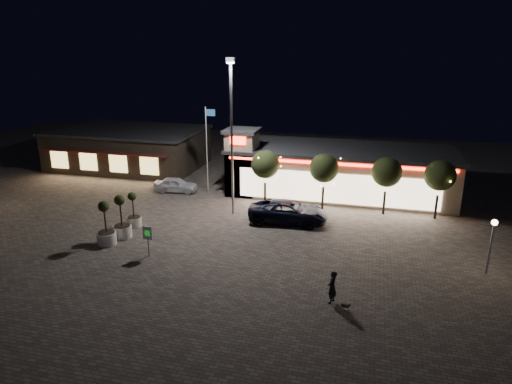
% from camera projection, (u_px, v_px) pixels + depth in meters
% --- Properties ---
extents(ground, '(90.00, 90.00, 0.00)m').
position_uv_depth(ground, '(170.00, 251.00, 30.68)').
color(ground, '#6B6057').
rests_on(ground, ground).
extents(retail_building, '(20.40, 8.40, 6.10)m').
position_uv_depth(retail_building, '(335.00, 170.00, 42.33)').
color(retail_building, tan).
rests_on(retail_building, ground).
extents(restaurant_building, '(16.40, 11.00, 4.30)m').
position_uv_depth(restaurant_building, '(129.00, 148.00, 51.76)').
color(restaurant_building, '#382D23').
rests_on(restaurant_building, ground).
extents(floodlight_pole, '(0.60, 0.40, 12.38)m').
position_uv_depth(floodlight_pole, '(232.00, 129.00, 35.44)').
color(floodlight_pole, gray).
rests_on(floodlight_pole, ground).
extents(flagpole, '(0.95, 0.10, 8.00)m').
position_uv_depth(flagpole, '(208.00, 143.00, 41.67)').
color(flagpole, white).
rests_on(flagpole, ground).
extents(lamp_post_east, '(0.36, 0.36, 3.48)m').
position_uv_depth(lamp_post_east, '(492.00, 236.00, 27.03)').
color(lamp_post_east, gray).
rests_on(lamp_post_east, ground).
extents(string_tree_a, '(2.42, 2.42, 4.79)m').
position_uv_depth(string_tree_a, '(265.00, 165.00, 38.79)').
color(string_tree_a, '#332319').
rests_on(string_tree_a, ground).
extents(string_tree_b, '(2.42, 2.42, 4.79)m').
position_uv_depth(string_tree_b, '(324.00, 168.00, 37.60)').
color(string_tree_b, '#332319').
rests_on(string_tree_b, ground).
extents(string_tree_c, '(2.42, 2.42, 4.79)m').
position_uv_depth(string_tree_c, '(387.00, 172.00, 36.41)').
color(string_tree_c, '#332319').
rests_on(string_tree_c, ground).
extents(string_tree_d, '(2.42, 2.42, 4.79)m').
position_uv_depth(string_tree_d, '(440.00, 176.00, 35.47)').
color(string_tree_d, '#332319').
rests_on(string_tree_d, ground).
extents(pickup_truck, '(6.34, 3.24, 1.72)m').
position_uv_depth(pickup_truck, '(288.00, 212.00, 35.55)').
color(pickup_truck, black).
rests_on(pickup_truck, ground).
extents(white_sedan, '(4.26, 2.14, 1.39)m').
position_uv_depth(white_sedan, '(176.00, 185.00, 42.98)').
color(white_sedan, white).
rests_on(white_sedan, ground).
extents(pedestrian, '(0.65, 0.79, 1.85)m').
position_uv_depth(pedestrian, '(332.00, 287.00, 24.31)').
color(pedestrian, black).
rests_on(pedestrian, ground).
extents(dog, '(0.48, 0.23, 0.26)m').
position_uv_depth(dog, '(346.00, 305.00, 23.83)').
color(dog, '#59514C').
rests_on(dog, ground).
extents(planter_left, '(1.13, 1.13, 2.77)m').
position_uv_depth(planter_left, '(134.00, 216.00, 34.65)').
color(planter_left, silver).
rests_on(planter_left, ground).
extents(planter_mid, '(1.29, 1.29, 3.17)m').
position_uv_depth(planter_mid, '(106.00, 231.00, 31.51)').
color(planter_mid, silver).
rests_on(planter_mid, ground).
extents(planter_right, '(1.31, 1.31, 3.23)m').
position_uv_depth(planter_right, '(122.00, 224.00, 32.65)').
color(planter_right, silver).
rests_on(planter_right, ground).
extents(valet_sign, '(0.68, 0.12, 2.06)m').
position_uv_depth(valet_sign, '(148.00, 235.00, 29.63)').
color(valet_sign, gray).
rests_on(valet_sign, ground).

